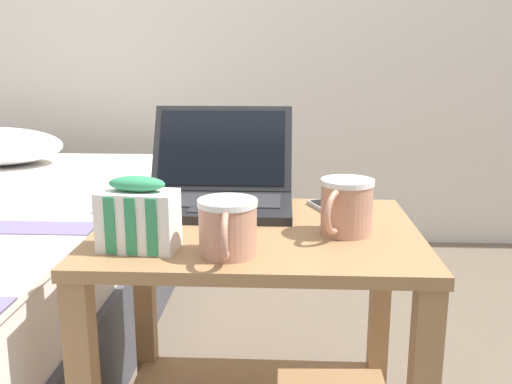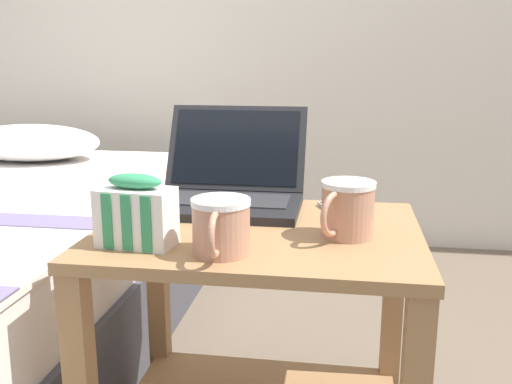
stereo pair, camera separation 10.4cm
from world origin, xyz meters
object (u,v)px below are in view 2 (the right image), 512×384
Objects in this scene: laptop at (228,185)px; mug_front_left at (347,207)px; mug_front_right at (221,224)px; cell_phone at (344,210)px; snack_bag at (136,214)px.

mug_front_left is (0.26, -0.20, 0.01)m from laptop.
mug_front_left is at bearing 31.46° from mug_front_right.
laptop is at bearing 172.34° from cell_phone.
cell_phone is (0.26, -0.03, -0.04)m from laptop.
cell_phone is at bearing 55.41° from mug_front_right.
mug_front_left is 0.96× the size of mug_front_right.
cell_phone is (0.35, 0.27, -0.05)m from snack_bag.
laptop is 0.26m from cell_phone.
mug_front_right is at bearing -80.46° from laptop.
mug_front_right is 0.90× the size of cell_phone.
cell_phone is at bearing 37.23° from snack_bag.
laptop reaches higher than cell_phone.
mug_front_right reaches higher than cell_phone.
cell_phone is at bearing 91.80° from mug_front_left.
mug_front_left is 0.24m from mug_front_right.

